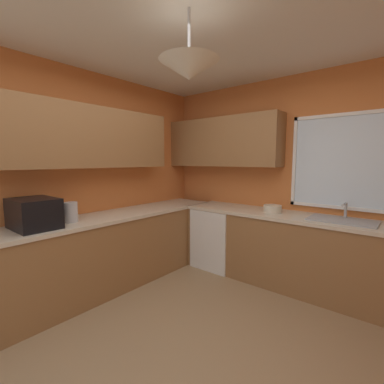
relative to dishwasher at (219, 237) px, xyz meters
name	(u,v)px	position (x,y,z in m)	size (l,w,h in m)	color
ground_plane	(189,349)	(0.82, -1.64, -0.42)	(8.71, 8.71, 0.00)	#997A56
room_shell	(193,137)	(0.47, -1.16, 1.34)	(3.69, 4.08, 2.67)	#D17238
counter_run_left	(91,256)	(-0.66, -1.64, 0.02)	(0.65, 3.69, 0.89)	olive
counter_run_back	(290,250)	(1.03, 0.03, 0.02)	(2.78, 0.65, 0.89)	olive
dishwasher	(219,237)	(0.00, 0.00, 0.00)	(0.60, 0.60, 0.84)	white
microwave	(34,213)	(-0.66, -2.21, 0.61)	(0.48, 0.36, 0.29)	black
kettle	(71,212)	(-0.64, -1.86, 0.57)	(0.14, 0.14, 0.21)	#B7B7BC
sink_assembly	(342,220)	(1.57, 0.04, 0.48)	(0.66, 0.40, 0.19)	#9EA0A5
bowl	(272,209)	(0.78, 0.03, 0.51)	(0.22, 0.22, 0.09)	beige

